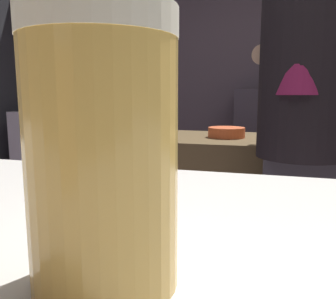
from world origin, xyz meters
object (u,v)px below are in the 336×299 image
object	(u,v)px
mini_fridge	(55,160)
bottle_soy	(284,80)
bottle_vinegar	(316,80)
bartender	(302,129)
mixing_bowl	(226,132)
bottle_olive_oil	(300,78)
pint_glass_far	(103,153)

from	to	relation	value
mini_fridge	bottle_soy	bearing A→B (deg)	7.13
bottle_vinegar	bartender	bearing A→B (deg)	-98.70
mixing_bowl	bottle_olive_oil	bearing A→B (deg)	69.39
bottle_olive_oil	mini_fridge	bearing A→B (deg)	-175.16
bottle_vinegar	mixing_bowl	bearing A→B (deg)	-115.37
mixing_bowl	bottle_vinegar	distance (m)	1.43
bartender	bottle_vinegar	size ratio (longest dim) A/B	8.92
bartender	bottle_olive_oil	bearing A→B (deg)	9.88
bottle_soy	bottle_olive_oil	world-z (taller)	bottle_olive_oil
mini_fridge	bottle_soy	size ratio (longest dim) A/B	4.66
bottle_soy	mixing_bowl	bearing A→B (deg)	-104.43
pint_glass_far	bottle_soy	distance (m)	3.07
pint_glass_far	bottle_vinegar	size ratio (longest dim) A/B	0.68
bartender	bottle_soy	size ratio (longest dim) A/B	8.24
bottle_vinegar	bottle_soy	bearing A→B (deg)	163.12
bottle_vinegar	bottle_olive_oil	world-z (taller)	bottle_olive_oil
mini_fridge	bottle_olive_oil	size ratio (longest dim) A/B	4.05
bottle_soy	bottle_vinegar	bearing A→B (deg)	-16.88
mixing_bowl	bartender	bearing A→B (deg)	-53.35
bottle_soy	bottle_vinegar	xyz separation A→B (m)	(0.25, -0.08, -0.01)
pint_glass_far	bottle_vinegar	distance (m)	3.02
mixing_bowl	mini_fridge	bearing A→B (deg)	149.13
mixing_bowl	bottle_soy	xyz separation A→B (m)	(0.34, 1.33, 0.33)
mixing_bowl	bottle_soy	distance (m)	1.41
mixing_bowl	bottle_olive_oil	distance (m)	1.39
mini_fridge	bottle_vinegar	xyz separation A→B (m)	(2.38, 0.19, 0.76)
mixing_bowl	pint_glass_far	distance (m)	1.74
mini_fridge	bottle_olive_oil	bearing A→B (deg)	4.84
mixing_bowl	bottle_soy	world-z (taller)	bottle_soy
pint_glass_far	bottle_soy	size ratio (longest dim) A/B	0.62
mixing_bowl	bottle_soy	size ratio (longest dim) A/B	0.95
bottle_vinegar	bottle_olive_oil	xyz separation A→B (m)	(-0.12, 0.00, 0.02)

